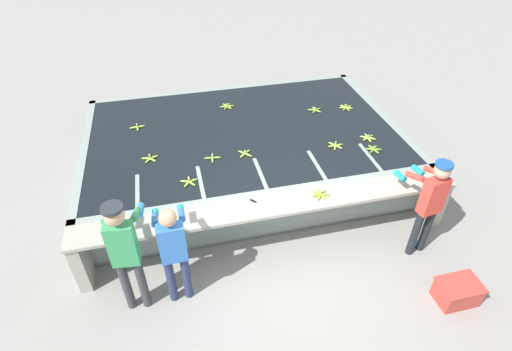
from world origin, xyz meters
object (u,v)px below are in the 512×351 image
at_px(worker_2, 430,200).
at_px(banana_bunch_floating_9, 212,158).
at_px(banana_bunch_floating_4, 368,138).
at_px(crate, 457,292).
at_px(banana_bunch_floating_7, 137,127).
at_px(banana_bunch_floating_8, 245,154).
at_px(worker_0, 124,248).
at_px(banana_bunch_floating_6, 189,182).
at_px(banana_bunch_floating_1, 315,110).
at_px(knife_0, 257,203).
at_px(banana_bunch_floating_3, 150,158).
at_px(banana_bunch_ledge_0, 320,194).
at_px(worker_1, 173,248).
at_px(banana_bunch_floating_0, 346,107).
at_px(banana_bunch_floating_10, 335,145).
at_px(banana_bunch_floating_5, 374,149).
at_px(banana_bunch_floating_2, 227,106).

relative_size(worker_2, banana_bunch_floating_9, 5.75).
height_order(banana_bunch_floating_4, crate, banana_bunch_floating_4).
distance_m(banana_bunch_floating_7, banana_bunch_floating_8, 2.14).
xyz_separation_m(worker_0, banana_bunch_floating_6, (0.87, 1.30, -0.18)).
bearing_deg(banana_bunch_floating_1, banana_bunch_floating_4, -65.02).
bearing_deg(banana_bunch_floating_8, knife_0, -94.32).
bearing_deg(knife_0, banana_bunch_floating_3, 134.62).
xyz_separation_m(worker_2, banana_bunch_floating_8, (-2.19, 1.82, -0.10)).
bearing_deg(banana_bunch_ledge_0, worker_1, -165.16).
relative_size(worker_1, banana_bunch_floating_7, 5.53).
bearing_deg(banana_bunch_floating_7, worker_1, -82.37).
height_order(worker_2, banana_bunch_floating_4, worker_2).
distance_m(banana_bunch_floating_0, banana_bunch_floating_10, 1.41).
bearing_deg(banana_bunch_floating_3, banana_bunch_floating_5, -9.44).
relative_size(banana_bunch_floating_6, banana_bunch_floating_8, 1.19).
bearing_deg(banana_bunch_floating_10, worker_1, -148.90).
height_order(banana_bunch_floating_3, crate, banana_bunch_floating_3).
bearing_deg(banana_bunch_floating_1, banana_bunch_floating_0, -3.79).
distance_m(banana_bunch_floating_0, banana_bunch_floating_9, 2.99).
xyz_separation_m(banana_bunch_floating_2, banana_bunch_ledge_0, (0.82, -2.94, 0.00)).
bearing_deg(banana_bunch_floating_8, banana_bunch_floating_2, 89.72).
relative_size(banana_bunch_floating_1, banana_bunch_floating_6, 1.00).
height_order(worker_1, knife_0, worker_1).
bearing_deg(worker_0, banana_bunch_floating_0, 35.52).
bearing_deg(banana_bunch_floating_0, worker_2, -91.22).
distance_m(banana_bunch_floating_1, banana_bunch_floating_3, 3.27).
bearing_deg(banana_bunch_floating_1, banana_bunch_floating_6, -147.44).
xyz_separation_m(worker_0, banana_bunch_floating_2, (1.85, 3.51, -0.18)).
relative_size(worker_0, knife_0, 6.18).
relative_size(worker_0, worker_2, 1.07).
height_order(banana_bunch_floating_4, banana_bunch_floating_6, same).
relative_size(worker_1, banana_bunch_floating_2, 5.54).
bearing_deg(banana_bunch_floating_8, worker_2, -39.82).
bearing_deg(banana_bunch_floating_2, crate, -63.28).
height_order(banana_bunch_floating_6, banana_bunch_floating_7, same).
bearing_deg(banana_bunch_floating_3, banana_bunch_floating_7, 100.34).
relative_size(banana_bunch_floating_2, crate, 0.51).
bearing_deg(banana_bunch_floating_7, knife_0, -57.11).
bearing_deg(banana_bunch_floating_3, banana_bunch_floating_10, -6.49).
relative_size(worker_0, banana_bunch_floating_9, 6.16).
bearing_deg(banana_bunch_floating_9, banana_bunch_floating_0, 21.30).
relative_size(worker_2, banana_bunch_floating_4, 5.76).
bearing_deg(banana_bunch_floating_7, banana_bunch_floating_1, -2.57).
xyz_separation_m(worker_2, banana_bunch_ledge_0, (-1.36, 0.56, -0.09)).
bearing_deg(banana_bunch_floating_1, crate, -81.02).
distance_m(banana_bunch_floating_6, knife_0, 1.12).
xyz_separation_m(banana_bunch_floating_8, banana_bunch_floating_9, (-0.54, 0.01, 0.00)).
bearing_deg(banana_bunch_floating_3, banana_bunch_floating_8, -8.52).
bearing_deg(banana_bunch_floating_4, crate, -88.42).
xyz_separation_m(banana_bunch_floating_7, banana_bunch_floating_10, (3.23, -1.40, -0.00)).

